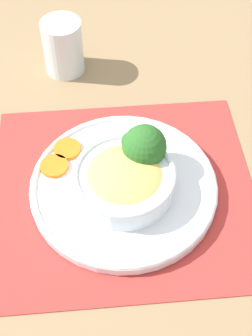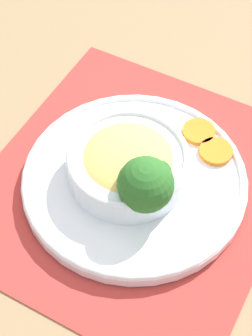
{
  "view_description": "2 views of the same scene",
  "coord_description": "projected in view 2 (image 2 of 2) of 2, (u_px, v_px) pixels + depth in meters",
  "views": [
    {
      "loc": [
        -0.06,
        -0.44,
        0.63
      ],
      "look_at": [
        0.01,
        0.01,
        0.05
      ],
      "focal_mm": 50.0,
      "sensor_mm": 36.0,
      "label": 1
    },
    {
      "loc": [
        0.4,
        0.18,
        0.63
      ],
      "look_at": [
        0.0,
        -0.01,
        0.03
      ],
      "focal_mm": 60.0,
      "sensor_mm": 36.0,
      "label": 2
    }
  ],
  "objects": [
    {
      "name": "carrot_slice_middle",
      "position": [
        199.0,
        132.0,
        0.8
      ],
      "size": [
        0.05,
        0.05,
        0.01
      ],
      "color": "orange",
      "rests_on": "plate"
    },
    {
      "name": "carrot_slice_near",
      "position": [
        216.0,
        152.0,
        0.78
      ],
      "size": [
        0.05,
        0.05,
        0.01
      ],
      "color": "orange",
      "rests_on": "plate"
    },
    {
      "name": "bowl",
      "position": [
        128.0,
        162.0,
        0.74
      ],
      "size": [
        0.16,
        0.16,
        0.05
      ],
      "color": "silver",
      "rests_on": "plate"
    },
    {
      "name": "ground_plane",
      "position": [
        134.0,
        186.0,
        0.77
      ],
      "size": [
        4.0,
        4.0,
        0.0
      ],
      "primitive_type": "plane",
      "color": "#8C704C"
    },
    {
      "name": "plate",
      "position": [
        134.0,
        179.0,
        0.76
      ],
      "size": [
        0.31,
        0.31,
        0.02
      ],
      "color": "silver",
      "rests_on": "placemat"
    },
    {
      "name": "broccoli_floret",
      "position": [
        146.0,
        185.0,
        0.69
      ],
      "size": [
        0.07,
        0.07,
        0.09
      ],
      "color": "#759E51",
      "rests_on": "plate"
    },
    {
      "name": "placemat",
      "position": [
        134.0,
        185.0,
        0.77
      ],
      "size": [
        0.45,
        0.41,
        0.0
      ],
      "color": "#B2332D",
      "rests_on": "ground_plane"
    }
  ]
}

